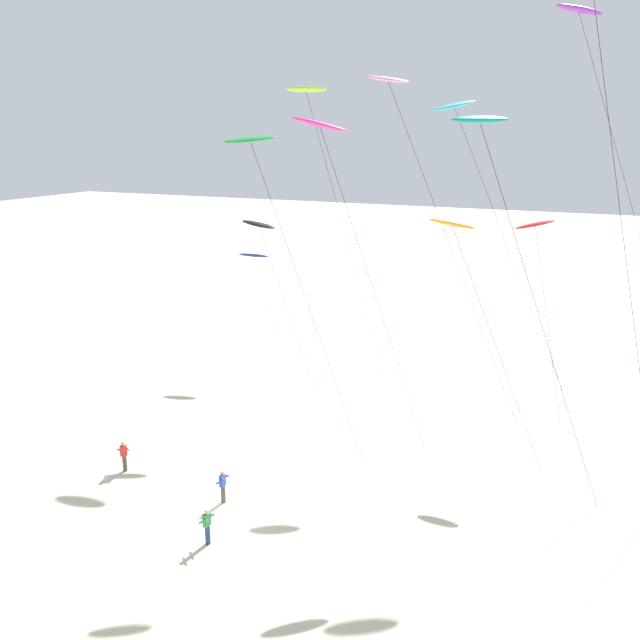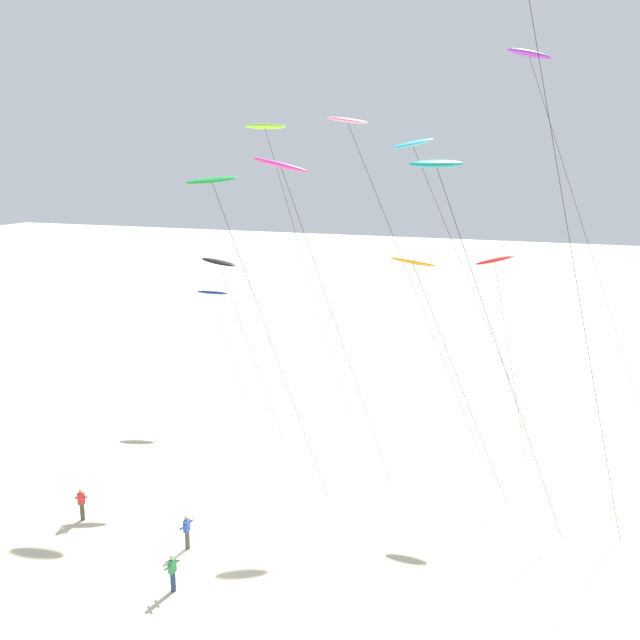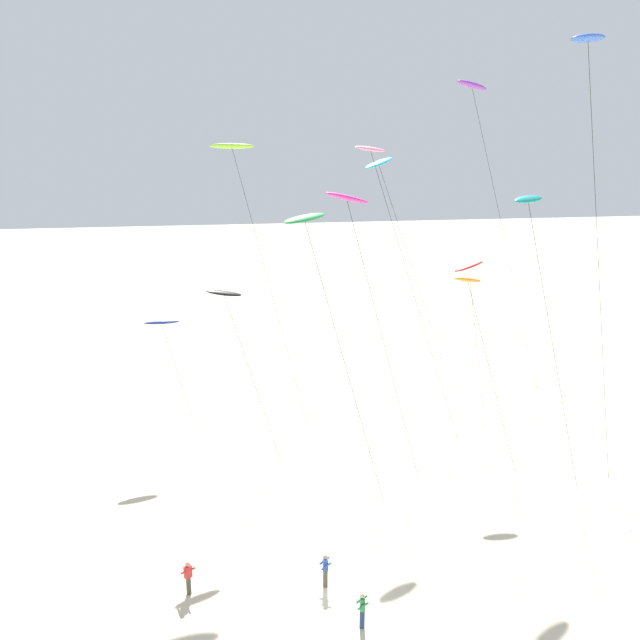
% 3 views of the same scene
% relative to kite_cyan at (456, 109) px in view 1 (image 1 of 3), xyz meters
% --- Properties ---
extents(ground_plane, '(260.00, 260.00, 0.00)m').
position_rel_kite_cyan_xyz_m(ground_plane, '(-6.18, -16.86, -18.29)').
color(ground_plane, beige).
extents(kite_cyan, '(8.99, 5.31, 18.93)m').
position_rel_kite_cyan_xyz_m(kite_cyan, '(0.00, 0.00, 0.00)').
color(kite_cyan, '#33BFE0').
rests_on(kite_cyan, ground).
extents(kite_teal, '(7.28, 4.30, 17.62)m').
position_rel_kite_cyan_xyz_m(kite_teal, '(3.91, -13.49, -1.10)').
color(kite_teal, teal).
rests_on(kite_teal, ground).
extents(kite_navy, '(3.04, 1.54, 8.56)m').
position_rel_kite_cyan_xyz_m(kite_navy, '(-14.33, 0.56, -10.03)').
color(kite_navy, navy).
rests_on(kite_navy, ground).
extents(kite_lime, '(6.30, 3.22, 19.85)m').
position_rel_kite_cyan_xyz_m(kite_lime, '(-9.39, -0.69, 1.11)').
color(kite_lime, '#8CD833').
rests_on(kite_lime, ground).
extents(kite_orange, '(5.95, 3.47, 13.28)m').
position_rel_kite_cyan_xyz_m(kite_orange, '(2.41, -10.28, -5.59)').
color(kite_orange, orange).
rests_on(kite_orange, ground).
extents(kite_black, '(4.34, 2.33, 11.96)m').
position_rel_kite_cyan_xyz_m(kite_black, '(-10.30, -5.70, -6.85)').
color(kite_black, black).
rests_on(kite_black, ground).
extents(kite_red, '(3.55, 1.86, 12.45)m').
position_rel_kite_cyan_xyz_m(kite_red, '(5.36, -2.71, -6.36)').
color(kite_red, red).
rests_on(kite_red, ground).
extents(kite_magenta, '(6.61, 3.76, 17.76)m').
position_rel_kite_cyan_xyz_m(kite_magenta, '(-4.19, -10.40, -1.16)').
color(kite_magenta, '#D8339E').
rests_on(kite_magenta, ground).
extents(kite_purple, '(10.23, 5.71, 23.75)m').
position_rel_kite_cyan_xyz_m(kite_purple, '(6.33, 0.85, 4.81)').
color(kite_purple, purple).
rests_on(kite_purple, ground).
extents(kite_green, '(6.08, 3.53, 16.93)m').
position_rel_kite_cyan_xyz_m(kite_green, '(-6.63, -12.80, -1.96)').
color(kite_green, green).
rests_on(kite_green, ground).
extents(kite_pink, '(8.61, 4.84, 19.83)m').
position_rel_kite_cyan_xyz_m(kite_pink, '(-2.02, -6.41, 0.87)').
color(kite_pink, pink).
rests_on(kite_pink, ground).
extents(kite_flyer_nearest, '(0.52, 0.55, 1.67)m').
position_rel_kite_cyan_xyz_m(kite_flyer_nearest, '(-6.40, -16.97, -17.40)').
color(kite_flyer_nearest, '#4C4738').
rests_on(kite_flyer_nearest, ground).
extents(kite_flyer_middle, '(0.55, 0.57, 1.67)m').
position_rel_kite_cyan_xyz_m(kite_flyer_middle, '(-5.32, -19.95, -17.40)').
color(kite_flyer_middle, navy).
rests_on(kite_flyer_middle, ground).
extents(kite_flyer_furthest, '(0.71, 0.70, 1.67)m').
position_rel_kite_cyan_xyz_m(kite_flyer_furthest, '(-12.66, -16.51, -17.40)').
color(kite_flyer_furthest, '#4C4738').
rests_on(kite_flyer_furthest, ground).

